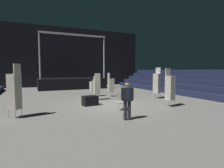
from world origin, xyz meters
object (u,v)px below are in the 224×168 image
(chair_stack_front_right, at_px, (14,91))
(chair_stack_mid_left, at_px, (157,83))
(chair_stack_front_left, at_px, (111,85))
(loose_chair_near_man, at_px, (120,100))
(chair_stack_rear_left, at_px, (170,88))
(chair_stack_mid_right, at_px, (97,87))
(man_with_tie, at_px, (127,98))
(equipment_road_case, at_px, (90,101))
(stage_riser, at_px, (72,83))
(chair_stack_mid_centre, at_px, (93,86))

(chair_stack_front_right, xyz_separation_m, chair_stack_mid_left, (9.58, 1.98, -0.04))
(chair_stack_front_left, height_order, chair_stack_mid_left, chair_stack_mid_left)
(chair_stack_front_right, xyz_separation_m, loose_chair_near_man, (5.14, -0.53, -0.70))
(chair_stack_front_right, relative_size, chair_stack_rear_left, 1.07)
(chair_stack_mid_left, bearing_deg, chair_stack_mid_right, 50.24)
(chair_stack_mid_left, distance_m, chair_stack_mid_right, 4.67)
(man_with_tie, bearing_deg, chair_stack_front_left, -95.99)
(chair_stack_front_right, distance_m, chair_stack_rear_left, 8.32)
(equipment_road_case, bearing_deg, loose_chair_near_man, -59.70)
(chair_stack_rear_left, bearing_deg, man_with_tie, 12.91)
(stage_riser, relative_size, man_with_tie, 4.50)
(man_with_tie, bearing_deg, equipment_road_case, -70.54)
(chair_stack_rear_left, bearing_deg, chair_stack_mid_left, -123.38)
(equipment_road_case, bearing_deg, chair_stack_front_right, -160.71)
(loose_chair_near_man, bearing_deg, man_with_tie, 82.53)
(man_with_tie, bearing_deg, chair_stack_front_right, -16.32)
(stage_riser, relative_size, chair_stack_mid_centre, 4.49)
(chair_stack_mid_centre, bearing_deg, loose_chair_near_man, 168.10)
(chair_stack_front_left, relative_size, equipment_road_case, 2.18)
(equipment_road_case, distance_m, loose_chair_near_man, 2.25)
(chair_stack_front_left, relative_size, chair_stack_mid_left, 0.82)
(chair_stack_mid_left, bearing_deg, chair_stack_front_right, 76.72)
(chair_stack_mid_right, xyz_separation_m, chair_stack_rear_left, (3.20, -4.10, 0.17))
(stage_riser, relative_size, chair_stack_front_left, 3.91)
(chair_stack_mid_right, xyz_separation_m, chair_stack_mid_centre, (0.33, 1.81, -0.13))
(chair_stack_mid_left, bearing_deg, equipment_road_case, 70.95)
(chair_stack_mid_right, distance_m, chair_stack_mid_centre, 1.85)
(stage_riser, height_order, loose_chair_near_man, stage_riser)
(man_with_tie, relative_size, chair_stack_front_right, 0.69)
(chair_stack_mid_left, relative_size, loose_chair_near_man, 2.53)
(chair_stack_front_left, bearing_deg, equipment_road_case, -39.82)
(chair_stack_mid_right, bearing_deg, chair_stack_mid_centre, 77.47)
(stage_riser, relative_size, equipment_road_case, 8.53)
(chair_stack_mid_centre, distance_m, loose_chair_near_man, 5.52)
(stage_riser, distance_m, chair_stack_mid_left, 11.32)
(chair_stack_front_left, distance_m, chair_stack_mid_right, 2.01)
(loose_chair_near_man, bearing_deg, chair_stack_mid_centre, -81.89)
(chair_stack_mid_left, relative_size, chair_stack_rear_left, 1.04)
(chair_stack_front_left, height_order, chair_stack_mid_centre, chair_stack_front_left)
(chair_stack_front_right, relative_size, chair_stack_mid_right, 1.26)
(chair_stack_mid_right, relative_size, chair_stack_rear_left, 0.85)
(chair_stack_front_left, bearing_deg, chair_stack_mid_right, -52.06)
(stage_riser, distance_m, chair_stack_front_right, 13.44)
(chair_stack_front_left, distance_m, chair_stack_mid_left, 3.71)
(man_with_tie, distance_m, chair_stack_mid_left, 6.73)
(loose_chair_near_man, bearing_deg, chair_stack_front_right, 4.96)
(chair_stack_front_left, relative_size, chair_stack_mid_centre, 1.15)
(man_with_tie, distance_m, chair_stack_mid_right, 5.64)
(chair_stack_mid_right, xyz_separation_m, loose_chair_near_man, (0.07, -3.70, -0.45))
(loose_chair_near_man, bearing_deg, chair_stack_mid_left, -139.79)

